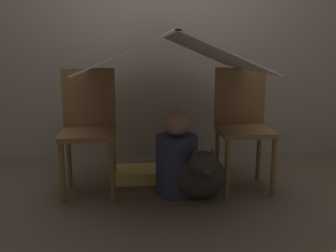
# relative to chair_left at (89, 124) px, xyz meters

# --- Properties ---
(ground_plane) EXTENTS (8.80, 8.80, 0.00)m
(ground_plane) POSITION_rel_chair_left_xyz_m (0.58, -0.16, -0.51)
(ground_plane) COLOR brown
(wall_back) EXTENTS (7.00, 0.05, 2.50)m
(wall_back) POSITION_rel_chair_left_xyz_m (0.58, 0.89, 0.74)
(wall_back) COLOR gray
(wall_back) RESTS_ON ground_plane
(chair_left) EXTENTS (0.41, 0.41, 0.92)m
(chair_left) POSITION_rel_chair_left_xyz_m (0.00, 0.00, 0.00)
(chair_left) COLOR brown
(chair_left) RESTS_ON ground_plane
(chair_right) EXTENTS (0.40, 0.40, 0.92)m
(chair_right) POSITION_rel_chair_left_xyz_m (1.17, 0.00, 0.00)
(chair_right) COLOR brown
(chair_right) RESTS_ON ground_plane
(sheet_canopy) EXTENTS (1.17, 1.32, 0.26)m
(sheet_canopy) POSITION_rel_chair_left_xyz_m (0.58, -0.07, 0.53)
(sheet_canopy) COLOR silver
(person_front) EXTENTS (0.31, 0.31, 0.64)m
(person_front) POSITION_rel_chair_left_xyz_m (0.64, -0.13, -0.24)
(person_front) COLOR #2D3351
(person_front) RESTS_ON ground_plane
(dog) EXTENTS (0.37, 0.39, 0.42)m
(dog) POSITION_rel_chair_left_xyz_m (0.80, -0.27, -0.32)
(dog) COLOR #332D28
(dog) RESTS_ON ground_plane
(floor_cushion) EXTENTS (0.36, 0.29, 0.10)m
(floor_cushion) POSITION_rel_chair_left_xyz_m (0.35, 0.18, -0.46)
(floor_cushion) COLOR #E5CC66
(floor_cushion) RESTS_ON ground_plane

